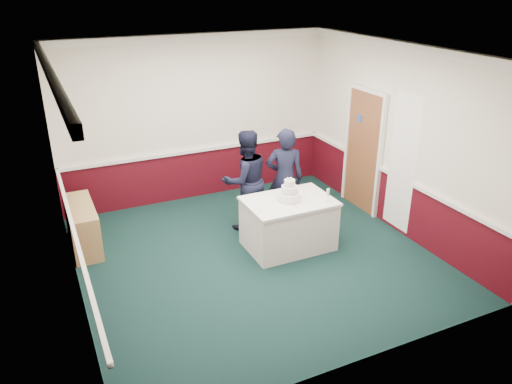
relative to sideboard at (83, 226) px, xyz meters
name	(u,v)px	position (x,y,z in m)	size (l,w,h in m)	color
ground	(255,256)	(2.28, -1.38, -0.35)	(5.00, 5.00, 0.00)	#122C2B
room_shell	(242,119)	(2.36, -0.77, 1.62)	(5.00, 5.00, 3.00)	silver
sideboard	(83,226)	(0.00, 0.00, 0.00)	(0.41, 1.20, 0.70)	tan
cake_table	(288,223)	(2.87, -1.33, 0.05)	(1.32, 0.92, 0.79)	white
wedding_cake	(289,193)	(2.87, -1.33, 0.55)	(0.35, 0.35, 0.36)	white
cake_knife	(294,206)	(2.84, -1.53, 0.44)	(0.01, 0.22, 0.01)	silver
champagne_flute	(328,193)	(3.37, -1.61, 0.58)	(0.05, 0.05, 0.21)	silver
person_man	(246,180)	(2.55, -0.44, 0.49)	(0.82, 0.64, 1.68)	black
person_woman	(285,179)	(3.14, -0.67, 0.50)	(0.62, 0.41, 1.70)	black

